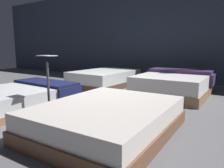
% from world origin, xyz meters
% --- Properties ---
extents(ground_plane, '(18.00, 18.00, 0.02)m').
position_xyz_m(ground_plane, '(0.00, 0.00, -0.01)').
color(ground_plane, slate).
extents(showroom_back_wall, '(18.00, 0.06, 3.50)m').
position_xyz_m(showroom_back_wall, '(0.00, 3.66, 1.75)').
color(showroom_back_wall, '#333D4C').
rests_on(showroom_back_wall, ground_plane).
extents(bed_0, '(1.63, 2.00, 0.43)m').
position_xyz_m(bed_0, '(-1.09, -1.24, 0.20)').
color(bed_0, '#956B4B').
rests_on(bed_0, ground_plane).
extents(bed_1, '(1.70, 2.11, 0.41)m').
position_xyz_m(bed_1, '(1.11, -1.36, 0.20)').
color(bed_1, brown).
rests_on(bed_1, ground_plane).
extents(bed_2, '(1.51, 2.14, 0.48)m').
position_xyz_m(bed_2, '(-1.07, 1.60, 0.23)').
color(bed_2, brown).
rests_on(bed_2, ground_plane).
extents(bed_3, '(1.73, 2.14, 0.59)m').
position_xyz_m(bed_3, '(1.10, 1.58, 0.27)').
color(bed_3, '#8D6C4E').
rests_on(bed_3, ground_plane).
extents(price_sign, '(0.28, 0.24, 1.04)m').
position_xyz_m(price_sign, '(0.00, -1.44, 0.40)').
color(price_sign, '#3F3F44').
rests_on(price_sign, ground_plane).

